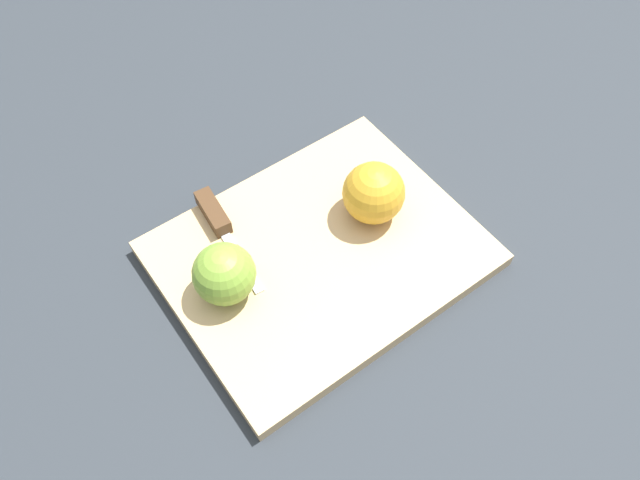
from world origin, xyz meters
name	(u,v)px	position (x,y,z in m)	size (l,w,h in m)	color
ground_plane	(320,258)	(0.00, 0.00, 0.00)	(4.00, 4.00, 0.00)	#282D33
cutting_board	(320,254)	(0.00, 0.00, 0.01)	(0.42, 0.36, 0.02)	tan
apple_half_left	(374,193)	(-0.09, 0.01, 0.06)	(0.08, 0.08, 0.08)	gold
apple_half_right	(224,274)	(0.12, -0.04, 0.06)	(0.07, 0.07, 0.07)	olive
knife	(216,217)	(0.06, -0.12, 0.03)	(0.06, 0.16, 0.02)	silver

